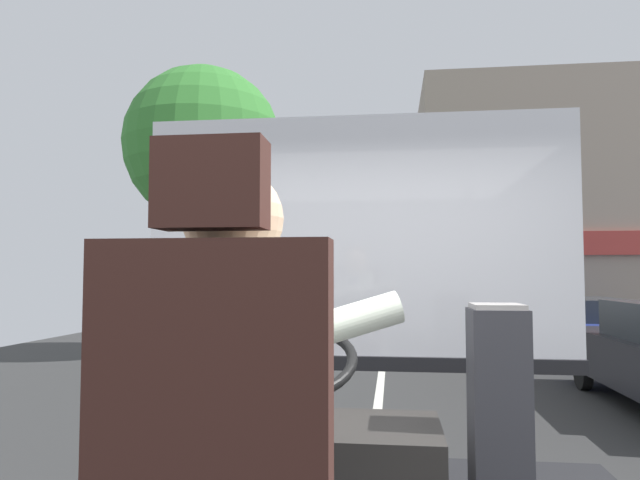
# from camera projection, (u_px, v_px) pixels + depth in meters

# --- Properties ---
(ground) EXTENTS (18.00, 44.00, 0.06)m
(ground) POSITION_uv_depth(u_px,v_px,m) (382.00, 372.00, 10.37)
(ground) COLOR #2E2E2E
(bus_driver) EXTENTS (0.79, 0.57, 0.83)m
(bus_driver) POSITION_uv_depth(u_px,v_px,m) (237.00, 392.00, 1.34)
(bus_driver) COLOR #332D28
(bus_driver) RESTS_ON driver_seat
(steering_console) EXTENTS (1.10, 0.96, 0.83)m
(steering_console) POSITION_uv_depth(u_px,v_px,m) (306.00, 468.00, 2.39)
(steering_console) COLOR #282623
(steering_console) RESTS_ON bus_floor
(fare_box) EXTENTS (0.22, 0.25, 0.90)m
(fare_box) POSITION_uv_depth(u_px,v_px,m) (499.00, 417.00, 2.32)
(fare_box) COLOR #333338
(fare_box) RESTS_ON bus_floor
(windshield_panel) EXTENTS (2.50, 0.08, 1.48)m
(windshield_panel) POSITION_uv_depth(u_px,v_px,m) (357.00, 269.00, 3.36)
(windshield_panel) COLOR silver
(street_tree) EXTENTS (3.37, 3.37, 6.17)m
(street_tree) POSITION_uv_depth(u_px,v_px,m) (203.00, 146.00, 12.52)
(street_tree) COLOR #4C3828
(street_tree) RESTS_ON ground
(shop_building) EXTENTS (11.17, 5.81, 7.14)m
(shop_building) POSITION_uv_depth(u_px,v_px,m) (610.00, 212.00, 17.38)
(shop_building) COLOR gray
(shop_building) RESTS_ON ground
(parked_car_blue) EXTENTS (2.01, 3.94, 1.23)m
(parked_car_blue) POSITION_uv_depth(u_px,v_px,m) (578.00, 327.00, 12.00)
(parked_car_blue) COLOR navy
(parked_car_blue) RESTS_ON ground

